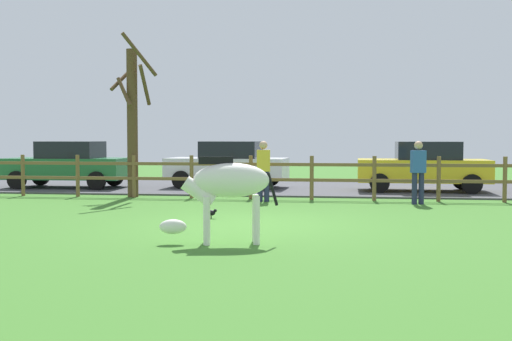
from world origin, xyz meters
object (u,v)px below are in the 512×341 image
Objects in this scene: bare_tree at (133,118)px; visitor_left_of_tree at (418,169)px; parked_car_green at (68,164)px; parked_car_yellow at (424,166)px; visitor_right_of_tree at (263,168)px; parked_car_white at (228,164)px; crow_on_grass at (212,213)px; zebra at (226,187)px.

bare_tree is 8.17m from visitor_left_of_tree.
parked_car_yellow is at bearing 0.86° from parked_car_green.
parked_car_green is 7.74m from visitor_right_of_tree.
parked_car_white is 2.49× the size of visitor_right_of_tree.
parked_car_yellow is at bearing 16.73° from bare_tree.
bare_tree is 2.85× the size of visitor_left_of_tree.
visitor_left_of_tree is (-0.59, -3.48, 0.06)m from parked_car_yellow.
parked_car_white reaches higher than crow_on_grass.
visitor_left_of_tree is 1.00× the size of visitor_right_of_tree.
zebra is 7.59m from visitor_left_of_tree.
parked_car_yellow is 2.46× the size of visitor_right_of_tree.
zebra is 10.97m from parked_car_yellow.
visitor_right_of_tree is (1.70, -3.95, 0.06)m from parked_car_white.
bare_tree is 2.43× the size of zebra.
parked_car_green reaches higher than crow_on_grass.
parked_car_green is (-3.12, 2.40, -1.47)m from bare_tree.
crow_on_grass is (3.28, -4.43, -2.18)m from bare_tree.
crow_on_grass is 0.05× the size of parked_car_green.
parked_car_white reaches higher than zebra.
bare_tree is 1.15× the size of parked_car_green.
bare_tree reaches higher than crow_on_grass.
crow_on_grass is at bearing -82.17° from parked_car_white.
crow_on_grass is 0.05× the size of parked_car_white.
visitor_left_of_tree is (3.82, 6.56, -0.02)m from zebra.
bare_tree is 5.93m from crow_on_grass.
parked_car_yellow is 5.74m from visitor_right_of_tree.
parked_car_white is at bearing 113.22° from visitor_right_of_tree.
zebra reaches higher than crow_on_grass.
visitor_left_of_tree is at bearing -99.55° from parked_car_yellow.
zebra is at bearing -113.71° from parked_car_yellow.
visitor_right_of_tree reaches higher than parked_car_yellow.
crow_on_grass is at bearing -100.16° from visitor_right_of_tree.
parked_car_green is 2.47× the size of visitor_right_of_tree.
parked_car_white and parked_car_yellow have the same top height.
visitor_right_of_tree is (0.65, 3.64, 0.78)m from crow_on_grass.
visitor_right_of_tree is (-4.64, -3.38, 0.06)m from parked_car_yellow.
parked_car_green is at bearing 155.59° from visitor_right_of_tree.
parked_car_white is at bearing 174.79° from parked_car_yellow.
visitor_left_of_tree is (7.99, -0.90, -1.40)m from bare_tree.
zebra is 3.25m from crow_on_grass.
parked_car_green is (-7.29, 9.86, -0.08)m from zebra.
parked_car_yellow is (5.30, 7.01, 0.72)m from crow_on_grass.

